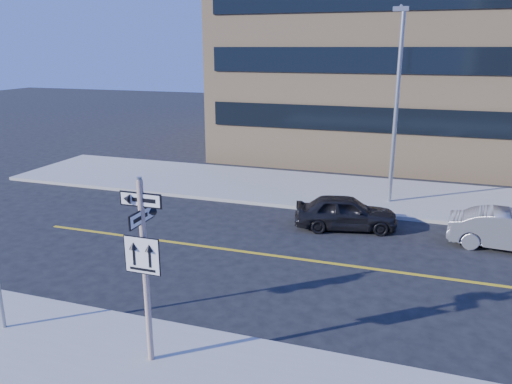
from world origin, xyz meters
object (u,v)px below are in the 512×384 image
(parked_car_a, at_px, (346,212))
(parked_car_b, at_px, (510,231))
(sign_pole, at_px, (144,262))
(streetlight_a, at_px, (397,95))

(parked_car_a, bearing_deg, parked_car_b, -105.21)
(sign_pole, height_order, parked_car_b, sign_pole)
(sign_pole, xyz_separation_m, parked_car_a, (2.64, 9.86, -1.79))
(sign_pole, distance_m, parked_car_a, 10.36)
(parked_car_a, relative_size, streetlight_a, 0.48)
(sign_pole, bearing_deg, parked_car_b, 49.49)
(parked_car_a, relative_size, parked_car_b, 0.96)
(sign_pole, relative_size, parked_car_a, 1.07)
(sign_pole, bearing_deg, parked_car_a, 74.99)
(parked_car_b, xyz_separation_m, streetlight_a, (-4.24, 3.63, 4.10))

